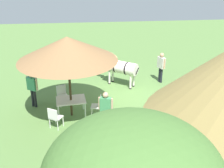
{
  "coord_description": "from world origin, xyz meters",
  "views": [
    {
      "loc": [
        2.16,
        11.75,
        6.09
      ],
      "look_at": [
        0.98,
        0.45,
        1.0
      ],
      "focal_mm": 44.64,
      "sensor_mm": 36.0,
      "label": 1
    }
  ],
  "objects_px": {
    "standing_watcher": "(161,65)",
    "patio_dining_table": "(71,101)",
    "patio_chair_near_lawn": "(62,94)",
    "shade_umbrella": "(67,49)",
    "zebra_by_umbrella": "(208,89)",
    "guest_behind_table": "(106,107)",
    "zebra_nearest_camera": "(121,67)",
    "patio_chair_east_end": "(55,117)",
    "patio_chair_west_end": "(98,105)",
    "striped_lounge_chair": "(188,86)",
    "guest_beside_umbrella": "(32,86)"
  },
  "relations": [
    {
      "from": "shade_umbrella",
      "to": "zebra_by_umbrella",
      "type": "distance_m",
      "value": 6.19
    },
    {
      "from": "patio_chair_near_lawn",
      "to": "guest_beside_umbrella",
      "type": "height_order",
      "value": "guest_beside_umbrella"
    },
    {
      "from": "shade_umbrella",
      "to": "striped_lounge_chair",
      "type": "bearing_deg",
      "value": -162.37
    },
    {
      "from": "patio_dining_table",
      "to": "guest_behind_table",
      "type": "height_order",
      "value": "guest_behind_table"
    },
    {
      "from": "shade_umbrella",
      "to": "guest_beside_umbrella",
      "type": "xyz_separation_m",
      "value": [
        1.69,
        -0.95,
        -1.95
      ]
    },
    {
      "from": "zebra_nearest_camera",
      "to": "standing_watcher",
      "type": "bearing_deg",
      "value": -50.03
    },
    {
      "from": "patio_chair_near_lawn",
      "to": "standing_watcher",
      "type": "relative_size",
      "value": 0.54
    },
    {
      "from": "patio_dining_table",
      "to": "zebra_nearest_camera",
      "type": "distance_m",
      "value": 3.83
    },
    {
      "from": "guest_beside_umbrella",
      "to": "guest_behind_table",
      "type": "distance_m",
      "value": 3.73
    },
    {
      "from": "patio_chair_west_end",
      "to": "guest_beside_umbrella",
      "type": "distance_m",
      "value": 3.07
    },
    {
      "from": "guest_beside_umbrella",
      "to": "patio_chair_near_lawn",
      "type": "bearing_deg",
      "value": -142.07
    },
    {
      "from": "striped_lounge_chair",
      "to": "zebra_nearest_camera",
      "type": "bearing_deg",
      "value": 176.35
    },
    {
      "from": "guest_behind_table",
      "to": "striped_lounge_chair",
      "type": "bearing_deg",
      "value": 52.39
    },
    {
      "from": "striped_lounge_chair",
      "to": "zebra_by_umbrella",
      "type": "height_order",
      "value": "zebra_by_umbrella"
    },
    {
      "from": "striped_lounge_chair",
      "to": "zebra_nearest_camera",
      "type": "distance_m",
      "value": 3.53
    },
    {
      "from": "patio_chair_near_lawn",
      "to": "standing_watcher",
      "type": "bearing_deg",
      "value": 178.7
    },
    {
      "from": "zebra_nearest_camera",
      "to": "patio_dining_table",
      "type": "bearing_deg",
      "value": 175.62
    },
    {
      "from": "patio_chair_west_end",
      "to": "guest_behind_table",
      "type": "relative_size",
      "value": 0.57
    },
    {
      "from": "patio_dining_table",
      "to": "guest_behind_table",
      "type": "bearing_deg",
      "value": 139.28
    },
    {
      "from": "patio_chair_west_end",
      "to": "standing_watcher",
      "type": "relative_size",
      "value": 0.54
    },
    {
      "from": "guest_behind_table",
      "to": "zebra_by_umbrella",
      "type": "height_order",
      "value": "guest_behind_table"
    },
    {
      "from": "patio_chair_east_end",
      "to": "standing_watcher",
      "type": "distance_m",
      "value": 6.65
    },
    {
      "from": "shade_umbrella",
      "to": "zebra_by_umbrella",
      "type": "relative_size",
      "value": 2.13
    },
    {
      "from": "patio_chair_west_end",
      "to": "zebra_nearest_camera",
      "type": "distance_m",
      "value": 3.38
    },
    {
      "from": "standing_watcher",
      "to": "striped_lounge_chair",
      "type": "height_order",
      "value": "standing_watcher"
    },
    {
      "from": "guest_beside_umbrella",
      "to": "standing_watcher",
      "type": "distance_m",
      "value": 6.7
    },
    {
      "from": "standing_watcher",
      "to": "patio_dining_table",
      "type": "bearing_deg",
      "value": 98.44
    },
    {
      "from": "guest_behind_table",
      "to": "zebra_nearest_camera",
      "type": "relative_size",
      "value": 0.8
    },
    {
      "from": "patio_chair_east_end",
      "to": "patio_chair_west_end",
      "type": "xyz_separation_m",
      "value": [
        -1.74,
        -0.8,
        0.0
      ]
    },
    {
      "from": "patio_dining_table",
      "to": "zebra_by_umbrella",
      "type": "bearing_deg",
      "value": 178.62
    },
    {
      "from": "patio_chair_near_lawn",
      "to": "zebra_nearest_camera",
      "type": "xyz_separation_m",
      "value": [
        -2.92,
        -1.84,
        0.47
      ]
    },
    {
      "from": "standing_watcher",
      "to": "patio_chair_east_end",
      "type": "bearing_deg",
      "value": 102.55
    },
    {
      "from": "patio_chair_near_lawn",
      "to": "zebra_nearest_camera",
      "type": "distance_m",
      "value": 3.48
    },
    {
      "from": "guest_behind_table",
      "to": "standing_watcher",
      "type": "relative_size",
      "value": 0.95
    },
    {
      "from": "standing_watcher",
      "to": "patio_chair_near_lawn",
      "type": "bearing_deg",
      "value": 86.63
    },
    {
      "from": "standing_watcher",
      "to": "guest_beside_umbrella",
      "type": "bearing_deg",
      "value": 83.61
    },
    {
      "from": "patio_chair_west_end",
      "to": "shade_umbrella",
      "type": "bearing_deg",
      "value": 90.0
    },
    {
      "from": "patio_chair_west_end",
      "to": "zebra_nearest_camera",
      "type": "height_order",
      "value": "zebra_nearest_camera"
    },
    {
      "from": "patio_chair_west_end",
      "to": "standing_watcher",
      "type": "distance_m",
      "value": 4.8
    },
    {
      "from": "patio_dining_table",
      "to": "guest_behind_table",
      "type": "relative_size",
      "value": 0.83
    },
    {
      "from": "shade_umbrella",
      "to": "patio_dining_table",
      "type": "xyz_separation_m",
      "value": [
        -0.0,
        0.0,
        -2.3
      ]
    },
    {
      "from": "guest_beside_umbrella",
      "to": "standing_watcher",
      "type": "bearing_deg",
      "value": -128.83
    },
    {
      "from": "guest_behind_table",
      "to": "zebra_nearest_camera",
      "type": "bearing_deg",
      "value": 92.71
    },
    {
      "from": "guest_behind_table",
      "to": "zebra_by_umbrella",
      "type": "relative_size",
      "value": 0.85
    },
    {
      "from": "patio_chair_west_end",
      "to": "zebra_nearest_camera",
      "type": "relative_size",
      "value": 0.46
    },
    {
      "from": "patio_chair_east_end",
      "to": "striped_lounge_chair",
      "type": "bearing_deg",
      "value": 56.04
    },
    {
      "from": "patio_chair_near_lawn",
      "to": "shade_umbrella",
      "type": "bearing_deg",
      "value": 90.0
    },
    {
      "from": "patio_chair_west_end",
      "to": "patio_chair_near_lawn",
      "type": "bearing_deg",
      "value": 60.42
    },
    {
      "from": "guest_beside_umbrella",
      "to": "standing_watcher",
      "type": "relative_size",
      "value": 1.01
    },
    {
      "from": "patio_chair_near_lawn",
      "to": "zebra_nearest_camera",
      "type": "bearing_deg",
      "value": -170.28
    }
  ]
}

